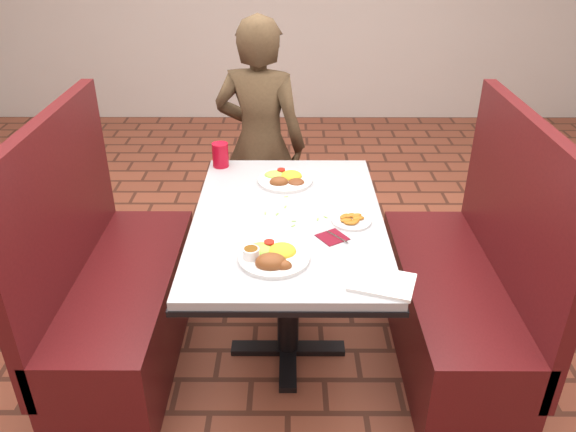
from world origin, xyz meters
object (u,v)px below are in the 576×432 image
object	(u,v)px
diner_person	(261,145)
red_tumbler	(220,155)
booth_bench_left	(115,296)
near_dinner_plate	(272,254)
dining_table	(288,235)
far_dinner_plate	(285,177)
plantain_plate	(351,220)
booth_bench_right	(461,296)

from	to	relation	value
diner_person	red_tumbler	xyz separation A→B (m)	(-0.18, -0.38, 0.09)
booth_bench_left	near_dinner_plate	bearing A→B (deg)	-24.76
dining_table	far_dinner_plate	xyz separation A→B (m)	(-0.01, 0.34, 0.12)
dining_table	plantain_plate	distance (m)	0.29
near_dinner_plate	far_dinner_plate	distance (m)	0.69
far_dinner_plate	plantain_plate	bearing A→B (deg)	-54.86
dining_table	booth_bench_right	bearing A→B (deg)	0.00
booth_bench_left	plantain_plate	xyz separation A→B (m)	(1.06, -0.05, 0.43)
far_dinner_plate	plantain_plate	distance (m)	0.48
far_dinner_plate	red_tumbler	xyz separation A→B (m)	(-0.33, 0.18, 0.04)
plantain_plate	diner_person	bearing A→B (deg)	113.77
diner_person	far_dinner_plate	distance (m)	0.59
plantain_plate	near_dinner_plate	bearing A→B (deg)	-137.85
far_dinner_plate	dining_table	bearing A→B (deg)	-87.55
far_dinner_plate	red_tumbler	world-z (taller)	red_tumbler
booth_bench_left	far_dinner_plate	distance (m)	0.96
booth_bench_right	red_tumbler	distance (m)	1.34
booth_bench_right	diner_person	xyz separation A→B (m)	(-0.96, 0.91, 0.39)
dining_table	booth_bench_left	world-z (taller)	booth_bench_left
dining_table	far_dinner_plate	world-z (taller)	far_dinner_plate
plantain_plate	red_tumbler	size ratio (longest dim) A/B	1.34
dining_table	red_tumbler	world-z (taller)	red_tumbler
diner_person	near_dinner_plate	bearing A→B (deg)	109.04
diner_person	red_tumbler	bearing A→B (deg)	78.91
plantain_plate	booth_bench_right	bearing A→B (deg)	5.61
dining_table	near_dinner_plate	distance (m)	0.37
near_dinner_plate	diner_person	bearing A→B (deg)	94.70
booth_bench_right	far_dinner_plate	xyz separation A→B (m)	(-0.81, 0.34, 0.44)
diner_person	plantain_plate	xyz separation A→B (m)	(0.42, -0.96, 0.04)
booth_bench_left	far_dinner_plate	world-z (taller)	booth_bench_left
diner_person	near_dinner_plate	size ratio (longest dim) A/B	5.40
far_dinner_plate	diner_person	bearing A→B (deg)	104.34
booth_bench_left	booth_bench_right	size ratio (longest dim) A/B	1.00
booth_bench_right	red_tumbler	world-z (taller)	booth_bench_right
booth_bench_left	red_tumbler	bearing A→B (deg)	48.97
near_dinner_plate	plantain_plate	xyz separation A→B (m)	(0.32, 0.29, -0.02)
near_dinner_plate	plantain_plate	bearing A→B (deg)	42.15
diner_person	dining_table	bearing A→B (deg)	114.28
dining_table	far_dinner_plate	distance (m)	0.36
booth_bench_right	near_dinner_plate	xyz separation A→B (m)	(-0.85, -0.34, 0.45)
diner_person	far_dinner_plate	bearing A→B (deg)	118.68
red_tumbler	booth_bench_right	bearing A→B (deg)	-24.78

